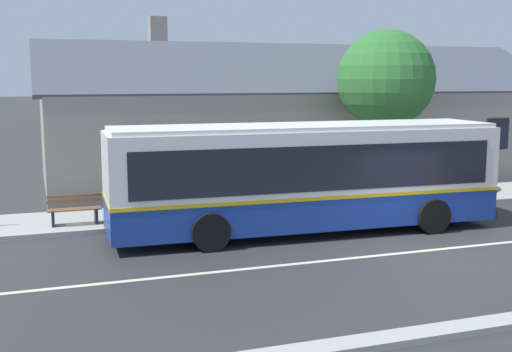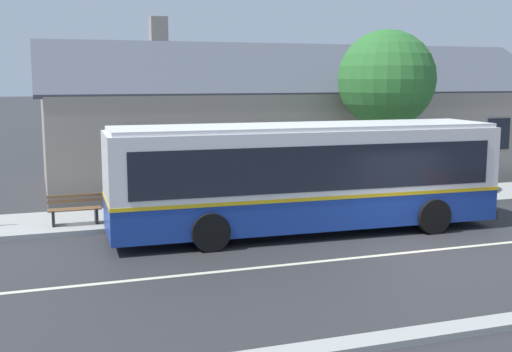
{
  "view_description": "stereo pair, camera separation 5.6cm",
  "coord_description": "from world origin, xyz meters",
  "px_view_note": "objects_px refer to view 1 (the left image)",
  "views": [
    {
      "loc": [
        -9.37,
        -13.61,
        4.37
      ],
      "look_at": [
        -3.71,
        2.7,
        1.73
      ],
      "focal_mm": 45.0,
      "sensor_mm": 36.0,
      "label": 1
    },
    {
      "loc": [
        -9.31,
        -13.62,
        4.37
      ],
      "look_at": [
        -3.71,
        2.7,
        1.73
      ],
      "focal_mm": 45.0,
      "sensor_mm": 36.0,
      "label": 2
    }
  ],
  "objects_px": {
    "bench_by_building": "(75,211)",
    "bus_stop_sign": "(456,157)",
    "street_tree_primary": "(387,84)",
    "transit_bus": "(305,175)"
  },
  "relations": [
    {
      "from": "street_tree_primary",
      "to": "bench_by_building",
      "type": "bearing_deg",
      "value": -171.93
    },
    {
      "from": "street_tree_primary",
      "to": "bus_stop_sign",
      "type": "xyz_separation_m",
      "value": [
        1.74,
        -1.89,
        -2.53
      ]
    },
    {
      "from": "bus_stop_sign",
      "to": "street_tree_primary",
      "type": "bearing_deg",
      "value": 132.61
    },
    {
      "from": "bench_by_building",
      "to": "bus_stop_sign",
      "type": "height_order",
      "value": "bus_stop_sign"
    },
    {
      "from": "bench_by_building",
      "to": "street_tree_primary",
      "type": "bearing_deg",
      "value": 8.07
    },
    {
      "from": "bus_stop_sign",
      "to": "bench_by_building",
      "type": "bearing_deg",
      "value": 178.59
    },
    {
      "from": "street_tree_primary",
      "to": "bus_stop_sign",
      "type": "distance_m",
      "value": 3.61
    },
    {
      "from": "bench_by_building",
      "to": "street_tree_primary",
      "type": "relative_size",
      "value": 0.25
    },
    {
      "from": "transit_bus",
      "to": "bench_by_building",
      "type": "bearing_deg",
      "value": 158.81
    },
    {
      "from": "street_tree_primary",
      "to": "transit_bus",
      "type": "bearing_deg",
      "value": -140.82
    }
  ]
}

